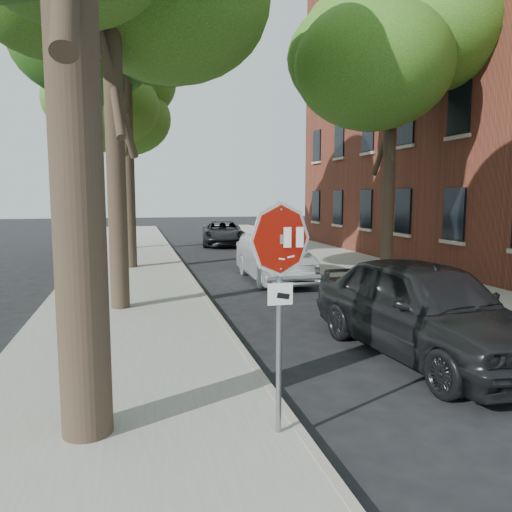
{
  "coord_description": "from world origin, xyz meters",
  "views": [
    {
      "loc": [
        -2.22,
        -5.16,
        2.79
      ],
      "look_at": [
        -0.79,
        0.73,
        2.05
      ],
      "focal_mm": 35.0,
      "sensor_mm": 36.0,
      "label": 1
    }
  ],
  "objects_px": {
    "stop_sign": "(280,273)",
    "car_d": "(223,233)",
    "car_a": "(424,308)",
    "tree_far": "(121,106)",
    "tree_right": "(390,58)",
    "tree_mid_b": "(124,50)",
    "car_b": "(273,258)"
  },
  "relations": [
    {
      "from": "car_a",
      "to": "tree_right",
      "type": "bearing_deg",
      "value": 61.29
    },
    {
      "from": "stop_sign",
      "to": "tree_mid_b",
      "type": "distance_m",
      "value": 15.48
    },
    {
      "from": "car_a",
      "to": "car_b",
      "type": "xyz_separation_m",
      "value": [
        -0.44,
        8.05,
        -0.09
      ]
    },
    {
      "from": "tree_right",
      "to": "car_d",
      "type": "xyz_separation_m",
      "value": [
        -3.38,
        12.3,
        -6.53
      ]
    },
    {
      "from": "car_b",
      "to": "tree_mid_b",
      "type": "bearing_deg",
      "value": 141.45
    },
    {
      "from": "tree_far",
      "to": "car_b",
      "type": "relative_size",
      "value": 2.0
    },
    {
      "from": "tree_far",
      "to": "car_b",
      "type": "bearing_deg",
      "value": -65.53
    },
    {
      "from": "car_d",
      "to": "tree_mid_b",
      "type": "bearing_deg",
      "value": -113.73
    },
    {
      "from": "tree_mid_b",
      "to": "stop_sign",
      "type": "bearing_deg",
      "value": -83.05
    },
    {
      "from": "car_a",
      "to": "tree_mid_b",
      "type": "bearing_deg",
      "value": 107.85
    },
    {
      "from": "stop_sign",
      "to": "tree_mid_b",
      "type": "xyz_separation_m",
      "value": [
        -1.72,
        14.15,
        6.05
      ]
    },
    {
      "from": "tree_right",
      "to": "car_b",
      "type": "relative_size",
      "value": 2.0
    },
    {
      "from": "tree_mid_b",
      "to": "tree_far",
      "type": "relative_size",
      "value": 1.11
    },
    {
      "from": "tree_far",
      "to": "car_d",
      "type": "relative_size",
      "value": 1.89
    },
    {
      "from": "tree_far",
      "to": "tree_right",
      "type": "distance_m",
      "value": 14.02
    },
    {
      "from": "stop_sign",
      "to": "car_b",
      "type": "height_order",
      "value": "stop_sign"
    },
    {
      "from": "car_a",
      "to": "car_d",
      "type": "relative_size",
      "value": 1.03
    },
    {
      "from": "tree_mid_b",
      "to": "car_a",
      "type": "height_order",
      "value": "tree_mid_b"
    },
    {
      "from": "stop_sign",
      "to": "tree_far",
      "type": "relative_size",
      "value": 0.28
    },
    {
      "from": "car_a",
      "to": "car_d",
      "type": "distance_m",
      "value": 20.08
    },
    {
      "from": "tree_mid_b",
      "to": "tree_far",
      "type": "height_order",
      "value": "tree_mid_b"
    },
    {
      "from": "car_b",
      "to": "car_d",
      "type": "distance_m",
      "value": 12.04
    },
    {
      "from": "stop_sign",
      "to": "car_d",
      "type": "bearing_deg",
      "value": 81.63
    },
    {
      "from": "stop_sign",
      "to": "tree_right",
      "type": "bearing_deg",
      "value": 56.62
    },
    {
      "from": "stop_sign",
      "to": "tree_far",
      "type": "distance_m",
      "value": 21.88
    },
    {
      "from": "tree_mid_b",
      "to": "car_b",
      "type": "relative_size",
      "value": 2.23
    },
    {
      "from": "tree_far",
      "to": "car_a",
      "type": "distance_m",
      "value": 20.52
    },
    {
      "from": "tree_right",
      "to": "car_a",
      "type": "relative_size",
      "value": 1.84
    },
    {
      "from": "car_a",
      "to": "stop_sign",
      "type": "bearing_deg",
      "value": -149.66
    },
    {
      "from": "tree_right",
      "to": "tree_mid_b",
      "type": "bearing_deg",
      "value": 154.48
    },
    {
      "from": "tree_right",
      "to": "car_d",
      "type": "distance_m",
      "value": 14.33
    },
    {
      "from": "stop_sign",
      "to": "car_a",
      "type": "bearing_deg",
      "value": 35.56
    }
  ]
}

